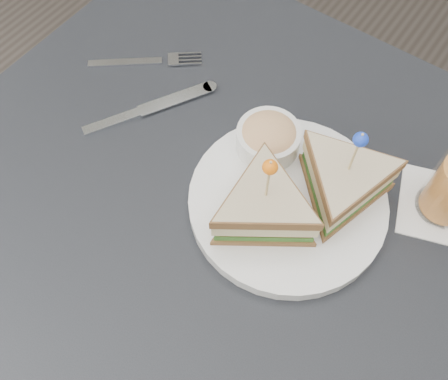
% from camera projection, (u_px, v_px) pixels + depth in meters
% --- Properties ---
extents(ground_plane, '(3.50, 3.50, 0.00)m').
position_uv_depth(ground_plane, '(219.00, 342.00, 1.29)').
color(ground_plane, '#3F3833').
extents(table, '(0.80, 0.80, 0.75)m').
position_uv_depth(table, '(214.00, 235.00, 0.71)').
color(table, black).
rests_on(table, ground).
extents(plate_meal, '(0.29, 0.28, 0.15)m').
position_uv_depth(plate_meal, '(296.00, 190.00, 0.61)').
color(plate_meal, white).
rests_on(plate_meal, table).
extents(cutlery_fork, '(0.15, 0.12, 0.01)m').
position_uv_depth(cutlery_fork, '(151.00, 61.00, 0.77)').
color(cutlery_fork, silver).
rests_on(cutlery_fork, table).
extents(cutlery_knife, '(0.12, 0.19, 0.01)m').
position_uv_depth(cutlery_knife, '(145.00, 110.00, 0.72)').
color(cutlery_knife, white).
rests_on(cutlery_knife, table).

